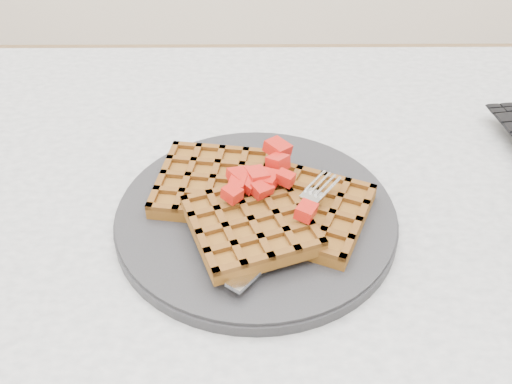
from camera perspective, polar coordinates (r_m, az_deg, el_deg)
table at (r=0.69m, az=11.73°, el=-9.51°), size 1.20×0.80×0.75m
plate at (r=0.59m, az=-0.00°, el=-2.40°), size 0.29×0.29×0.02m
waffles at (r=0.57m, az=0.02°, el=-1.23°), size 0.23×0.21×0.03m
strawberry_pile at (r=0.56m, az=-0.00°, el=1.11°), size 0.15×0.15×0.02m
fork at (r=0.55m, az=3.78°, el=-3.69°), size 0.12×0.16×0.02m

